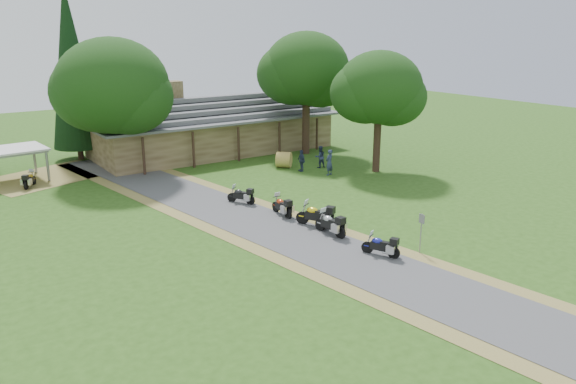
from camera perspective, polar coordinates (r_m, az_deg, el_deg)
ground at (r=27.47m, az=4.37°, el=-6.09°), size 120.00×120.00×0.00m
driveway at (r=30.21m, az=-1.13°, el=-3.92°), size 51.95×51.95×0.00m
lodge at (r=49.59m, az=-7.66°, el=6.88°), size 21.40×9.40×4.90m
carport at (r=44.01m, az=-26.86°, el=2.37°), size 5.73×4.08×2.36m
motorcycle_row_a at (r=27.06m, az=9.40°, el=-5.29°), size 1.21×1.77×1.16m
motorcycle_row_b at (r=29.47m, az=4.31°, el=-3.13°), size 0.80×1.97×1.32m
motorcycle_row_c at (r=30.58m, az=2.87°, el=-2.26°), size 1.59×2.17×1.43m
motorcycle_row_d at (r=32.41m, az=-0.63°, el=-1.34°), size 0.69×1.84×1.24m
motorcycle_row_e at (r=34.75m, az=-4.81°, el=-0.25°), size 1.32×1.73×1.15m
motorcycle_carport_a at (r=42.10m, az=-24.78°, el=1.21°), size 1.34×1.70×1.14m
person_a at (r=41.37m, az=4.22°, el=3.24°), size 0.75×0.63×2.25m
person_b at (r=43.60m, az=3.27°, el=3.78°), size 0.63×0.50×2.01m
person_c at (r=42.48m, az=1.37°, el=3.40°), size 0.45×0.59×1.92m
hay_bale at (r=43.71m, az=-0.41°, el=3.30°), size 1.65×1.65×1.22m
sign_post at (r=27.66m, az=13.34°, el=-4.13°), size 0.36×0.06×1.99m
oak_lodge_left at (r=42.46m, az=-17.26°, el=8.57°), size 8.02×8.02×10.51m
oak_lodge_right at (r=47.98m, az=1.87°, el=10.78°), size 7.15×7.15×11.66m
oak_driveway at (r=42.20m, az=9.20°, el=8.82°), size 6.25×6.25×10.19m
cedar_near at (r=48.68m, az=-21.08°, el=11.25°), size 3.99×3.99×14.11m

